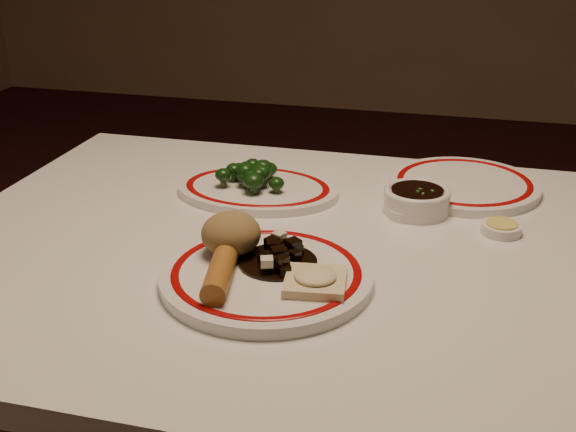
# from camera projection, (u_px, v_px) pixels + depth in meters

# --- Properties ---
(dining_table) EXTENTS (1.20, 0.90, 0.75)m
(dining_table) POSITION_uv_depth(u_px,v_px,m) (311.00, 298.00, 1.15)
(dining_table) COLOR white
(dining_table) RESTS_ON ground
(main_plate) EXTENTS (0.30, 0.30, 0.02)m
(main_plate) POSITION_uv_depth(u_px,v_px,m) (266.00, 276.00, 1.00)
(main_plate) COLOR white
(main_plate) RESTS_ON dining_table
(rice_mound) EXTENTS (0.09, 0.09, 0.06)m
(rice_mound) POSITION_uv_depth(u_px,v_px,m) (231.00, 234.00, 1.04)
(rice_mound) COLOR olive
(rice_mound) RESTS_ON main_plate
(spring_roll) EXTENTS (0.06, 0.13, 0.03)m
(spring_roll) POSITION_uv_depth(u_px,v_px,m) (220.00, 273.00, 0.96)
(spring_roll) COLOR #A76C29
(spring_roll) RESTS_ON main_plate
(fried_wonton) EXTENTS (0.09, 0.09, 0.02)m
(fried_wonton) POSITION_uv_depth(u_px,v_px,m) (315.00, 279.00, 0.96)
(fried_wonton) COLOR beige
(fried_wonton) RESTS_ON main_plate
(stirfry_heap) EXTENTS (0.11, 0.11, 0.03)m
(stirfry_heap) POSITION_uv_depth(u_px,v_px,m) (279.00, 256.00, 1.02)
(stirfry_heap) COLOR black
(stirfry_heap) RESTS_ON main_plate
(broccoli_plate) EXTENTS (0.30, 0.26, 0.02)m
(broccoli_plate) POSITION_uv_depth(u_px,v_px,m) (257.00, 189.00, 1.31)
(broccoli_plate) COLOR white
(broccoli_plate) RESTS_ON dining_table
(broccoli_pile) EXTENTS (0.13, 0.12, 0.04)m
(broccoli_pile) POSITION_uv_depth(u_px,v_px,m) (253.00, 174.00, 1.30)
(broccoli_pile) COLOR #23471C
(broccoli_pile) RESTS_ON broccoli_plate
(soy_bowl) EXTENTS (0.11, 0.11, 0.04)m
(soy_bowl) POSITION_uv_depth(u_px,v_px,m) (417.00, 201.00, 1.23)
(soy_bowl) COLOR white
(soy_bowl) RESTS_ON dining_table
(sweet_sour_dish) EXTENTS (0.06, 0.06, 0.02)m
(sweet_sour_dish) POSITION_uv_depth(u_px,v_px,m) (406.00, 212.00, 1.21)
(sweet_sour_dish) COLOR white
(sweet_sour_dish) RESTS_ON dining_table
(mustard_dish) EXTENTS (0.06, 0.06, 0.02)m
(mustard_dish) POSITION_uv_depth(u_px,v_px,m) (501.00, 228.00, 1.15)
(mustard_dish) COLOR white
(mustard_dish) RESTS_ON dining_table
(far_plate) EXTENTS (0.29, 0.29, 0.02)m
(far_plate) POSITION_uv_depth(u_px,v_px,m) (464.00, 184.00, 1.33)
(far_plate) COLOR white
(far_plate) RESTS_ON dining_table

